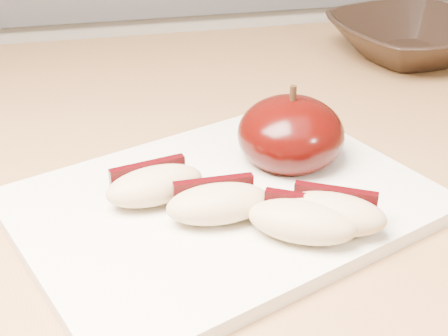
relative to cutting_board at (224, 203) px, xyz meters
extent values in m
cube|color=silver|center=(-0.01, 0.81, -0.46)|extent=(2.40, 0.60, 0.90)
cube|color=#AE824C|center=(-0.01, 0.11, -0.03)|extent=(1.64, 0.64, 0.04)
cube|color=silver|center=(0.00, 0.00, 0.00)|extent=(0.35, 0.31, 0.01)
ellipsoid|color=black|center=(0.07, 0.05, 0.03)|extent=(0.11, 0.11, 0.06)
cylinder|color=black|center=(0.07, 0.05, 0.06)|extent=(0.01, 0.01, 0.01)
ellipsoid|color=tan|center=(-0.05, 0.01, 0.02)|extent=(0.08, 0.05, 0.03)
cube|color=black|center=(-0.05, 0.02, 0.02)|extent=(0.06, 0.02, 0.02)
ellipsoid|color=tan|center=(-0.01, -0.03, 0.02)|extent=(0.07, 0.04, 0.03)
cube|color=black|center=(-0.01, -0.01, 0.02)|extent=(0.06, 0.01, 0.02)
ellipsoid|color=tan|center=(0.04, -0.06, 0.02)|extent=(0.08, 0.07, 0.03)
cube|color=black|center=(0.05, -0.05, 0.02)|extent=(0.05, 0.03, 0.02)
ellipsoid|color=tan|center=(0.06, -0.06, 0.02)|extent=(0.08, 0.07, 0.03)
cube|color=black|center=(0.07, -0.04, 0.02)|extent=(0.05, 0.03, 0.02)
imported|color=black|center=(0.29, 0.28, 0.02)|extent=(0.21, 0.21, 0.05)
camera|label=1|loc=(-0.08, -0.38, 0.26)|focal=50.00mm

